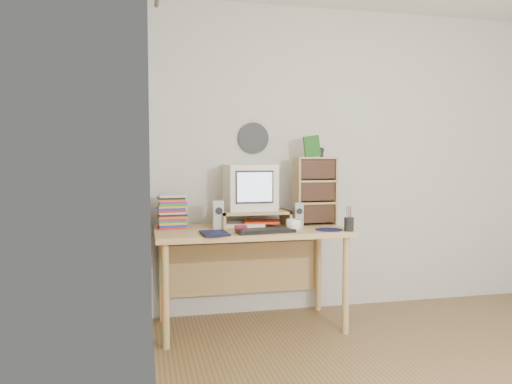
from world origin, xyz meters
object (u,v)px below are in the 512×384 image
keyboard (266,231)px  diary (202,232)px  crt_monitor (251,187)px  dvd_stack (172,209)px  desk (249,245)px  mug (294,226)px  cd_rack (315,191)px

keyboard → diary: 0.45m
crt_monitor → diary: size_ratio=1.73×
dvd_stack → diary: (0.17, -0.40, -0.12)m
keyboard → desk: bearing=93.3°
dvd_stack → diary: size_ratio=1.31×
crt_monitor → diary: 0.65m
desk → diary: bearing=-140.3°
keyboard → dvd_stack: 0.74m
keyboard → mug: size_ratio=3.68×
desk → cd_rack: bearing=4.9°
cd_rack → diary: (-0.93, -0.37, -0.24)m
crt_monitor → diary: crt_monitor is taller
mug → desk: bearing=131.2°
desk → diary: (-0.39, -0.33, 0.16)m
dvd_stack → diary: 0.45m
desk → cd_rack: cd_rack is taller
crt_monitor → cd_rack: (0.51, -0.04, -0.03)m
keyboard → diary: size_ratio=1.92×
mug → diary: (-0.65, -0.03, -0.02)m
mug → diary: 0.65m
keyboard → diary: diary is taller
desk → dvd_stack: 0.63m
crt_monitor → cd_rack: cd_rack is taller
desk → cd_rack: (0.54, 0.05, 0.40)m
crt_monitor → mug: crt_monitor is taller
crt_monitor → dvd_stack: size_ratio=1.32×
keyboard → cd_rack: bearing=28.7°
desk → dvd_stack: dvd_stack is taller
keyboard → mug: mug is taller
desk → diary: size_ratio=6.57×
keyboard → dvd_stack: bearing=141.8°
cd_rack → mug: (-0.28, -0.35, -0.22)m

